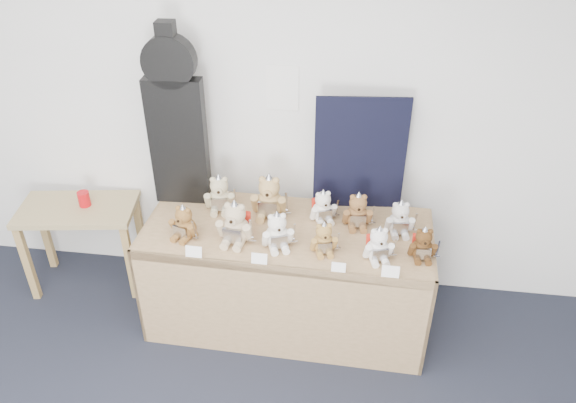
# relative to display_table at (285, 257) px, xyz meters

# --- Properties ---
(room_shell) EXTENTS (6.00, 6.00, 6.00)m
(room_shell) POSITION_rel_display_table_xyz_m (-0.10, 0.56, 0.91)
(room_shell) COLOR silver
(room_shell) RESTS_ON floor
(display_table) EXTENTS (1.85, 0.80, 0.77)m
(display_table) POSITION_rel_display_table_xyz_m (0.00, 0.00, 0.00)
(display_table) COLOR olive
(display_table) RESTS_ON floor
(side_table) EXTENTS (0.87, 0.57, 0.67)m
(side_table) POSITION_rel_display_table_xyz_m (-1.53, 0.27, -0.05)
(side_table) COLOR #988452
(side_table) RESTS_ON floor
(guitar_case) EXTENTS (0.37, 0.12, 1.21)m
(guitar_case) POSITION_rel_display_table_xyz_m (-0.75, 0.34, 0.76)
(guitar_case) COLOR black
(guitar_case) RESTS_ON display_table
(navy_board) EXTENTS (0.59, 0.08, 0.78)m
(navy_board) POSITION_rel_display_table_xyz_m (0.43, 0.41, 0.56)
(navy_board) COLOR black
(navy_board) RESTS_ON display_table
(red_cup) EXTENTS (0.08, 0.08, 0.11)m
(red_cup) POSITION_rel_display_table_xyz_m (-1.47, 0.30, 0.13)
(red_cup) COLOR red
(red_cup) RESTS_ON side_table
(teddy_front_far_left) EXTENTS (0.20, 0.19, 0.25)m
(teddy_front_far_left) POSITION_rel_display_table_xyz_m (-0.62, -0.09, 0.26)
(teddy_front_far_left) COLOR brown
(teddy_front_far_left) RESTS_ON display_table
(teddy_front_left) EXTENTS (0.25, 0.22, 0.31)m
(teddy_front_left) POSITION_rel_display_table_xyz_m (-0.29, -0.09, 0.29)
(teddy_front_left) COLOR #C4AD8A
(teddy_front_left) RESTS_ON display_table
(teddy_front_centre) EXTENTS (0.22, 0.21, 0.27)m
(teddy_front_centre) POSITION_rel_display_table_xyz_m (-0.03, -0.11, 0.27)
(teddy_front_centre) COLOR white
(teddy_front_centre) RESTS_ON display_table
(teddy_front_right) EXTENTS (0.19, 0.17, 0.23)m
(teddy_front_right) POSITION_rel_display_table_xyz_m (0.25, -0.12, 0.25)
(teddy_front_right) COLOR #A57A3E
(teddy_front_right) RESTS_ON display_table
(teddy_front_far_right) EXTENTS (0.20, 0.19, 0.24)m
(teddy_front_far_right) POSITION_rel_display_table_xyz_m (0.57, -0.14, 0.26)
(teddy_front_far_right) COLOR white
(teddy_front_far_right) RESTS_ON display_table
(teddy_front_end) EXTENTS (0.19, 0.16, 0.23)m
(teddy_front_end) POSITION_rel_display_table_xyz_m (0.83, -0.10, 0.25)
(teddy_front_end) COLOR #51341B
(teddy_front_end) RESTS_ON display_table
(teddy_back_left) EXTENTS (0.23, 0.20, 0.28)m
(teddy_back_left) POSITION_rel_display_table_xyz_m (-0.47, 0.24, 0.28)
(teddy_back_left) COLOR #C0B38C
(teddy_back_left) RESTS_ON display_table
(teddy_back_centre_left) EXTENTS (0.26, 0.21, 0.32)m
(teddy_back_centre_left) POSITION_rel_display_table_xyz_m (-0.14, 0.22, 0.29)
(teddy_back_centre_left) COLOR tan
(teddy_back_centre_left) RESTS_ON display_table
(teddy_back_centre_right) EXTENTS (0.20, 0.19, 0.24)m
(teddy_back_centre_right) POSITION_rel_display_table_xyz_m (0.21, 0.21, 0.26)
(teddy_back_centre_right) COLOR white
(teddy_back_centre_right) RESTS_ON display_table
(teddy_back_right) EXTENTS (0.22, 0.18, 0.26)m
(teddy_back_right) POSITION_rel_display_table_xyz_m (0.44, 0.18, 0.27)
(teddy_back_right) COLOR brown
(teddy_back_right) RESTS_ON display_table
(teddy_back_end) EXTENTS (0.21, 0.18, 0.25)m
(teddy_back_end) POSITION_rel_display_table_xyz_m (0.70, 0.14, 0.26)
(teddy_back_end) COLOR silver
(teddy_back_end) RESTS_ON display_table
(entry_card_a) EXTENTS (0.10, 0.02, 0.07)m
(entry_card_a) POSITION_rel_display_table_xyz_m (-0.51, -0.28, 0.20)
(entry_card_a) COLOR white
(entry_card_a) RESTS_ON display_table
(entry_card_b) EXTENTS (0.09, 0.02, 0.07)m
(entry_card_b) POSITION_rel_display_table_xyz_m (-0.11, -0.29, 0.20)
(entry_card_b) COLOR white
(entry_card_b) RESTS_ON display_table
(entry_card_c) EXTENTS (0.08, 0.02, 0.06)m
(entry_card_c) POSITION_rel_display_table_xyz_m (0.35, -0.30, 0.20)
(entry_card_c) COLOR white
(entry_card_c) RESTS_ON display_table
(entry_card_d) EXTENTS (0.10, 0.02, 0.07)m
(entry_card_d) POSITION_rel_display_table_xyz_m (0.64, -0.30, 0.20)
(entry_card_d) COLOR white
(entry_card_d) RESTS_ON display_table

